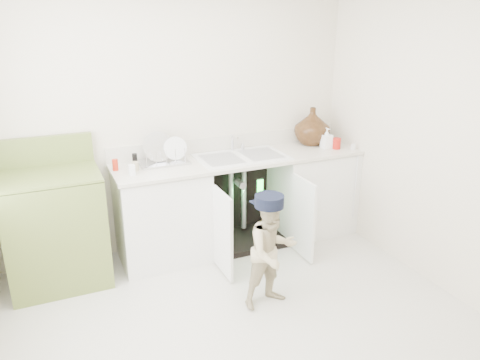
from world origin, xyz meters
The scene contains 5 objects.
ground centered at (0.00, 0.00, 0.00)m, with size 3.50×3.50×0.00m, color beige.
room_shell centered at (0.00, 0.00, 1.25)m, with size 6.00×5.50×1.26m.
counter_run centered at (0.59, 1.21, 0.49)m, with size 2.44×1.02×1.28m.
avocado_stove centered at (-1.17, 1.18, 0.50)m, with size 0.78×0.65×1.22m.
repair_worker centered at (0.33, 0.14, 0.47)m, with size 0.52×0.93×0.92m.
Camera 1 is at (-1.19, -2.71, 2.18)m, focal length 35.00 mm.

